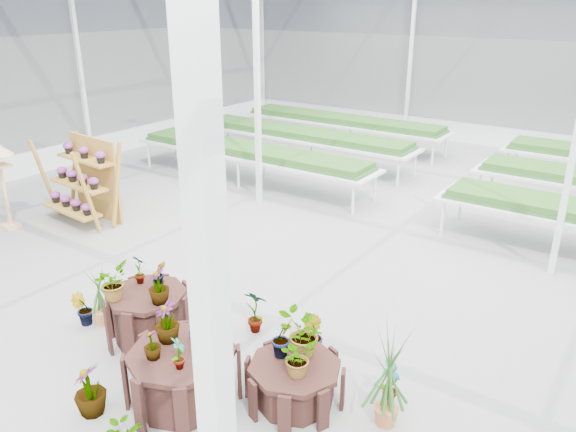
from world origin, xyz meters
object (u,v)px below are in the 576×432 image
Objects in this scene: plinth_tall at (149,317)px; plinth_mid at (183,377)px; bird_table at (3,186)px; shelf_rack at (80,182)px; plinth_low at (295,383)px.

plinth_tall reaches higher than plinth_mid.
plinth_mid is 0.71× the size of bird_table.
plinth_mid is 0.74× the size of shelf_rack.
plinth_mid is (1.20, -0.60, -0.03)m from plinth_tall.
shelf_rack reaches higher than plinth_low.
plinth_low is (1.00, 0.70, -0.08)m from plinth_mid.
bird_table is at bearing -126.45° from shelf_rack.
plinth_mid reaches higher than plinth_low.
bird_table reaches higher than plinth_tall.
plinth_tall is 0.99× the size of plinth_low.
shelf_rack is at bearing 153.19° from plinth_tall.
plinth_mid is at bearing -26.57° from plinth_tall.
plinth_tall is at bearing 2.45° from bird_table.
plinth_mid is 6.62m from bird_table.
bird_table reaches higher than plinth_mid.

